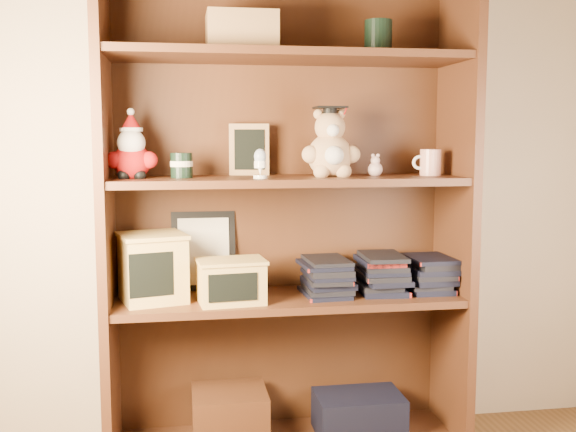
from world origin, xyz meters
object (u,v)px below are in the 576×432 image
bookcase (285,226)px  teacher_mug (430,162)px  grad_teddy_bear (330,149)px  treats_box (153,267)px

bookcase → teacher_mug: size_ratio=15.99×
bookcase → grad_teddy_bear: bearing=-22.1°
bookcase → treats_box: bearing=-173.3°
teacher_mug → treats_box: (-0.93, -0.00, -0.33)m
grad_teddy_bear → teacher_mug: bearing=1.2°
grad_teddy_bear → bookcase: bearing=157.9°
bookcase → teacher_mug: bearing=-5.9°
grad_teddy_bear → teacher_mug: size_ratio=2.37×
treats_box → bookcase: bearing=6.7°
grad_teddy_bear → teacher_mug: 0.35m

